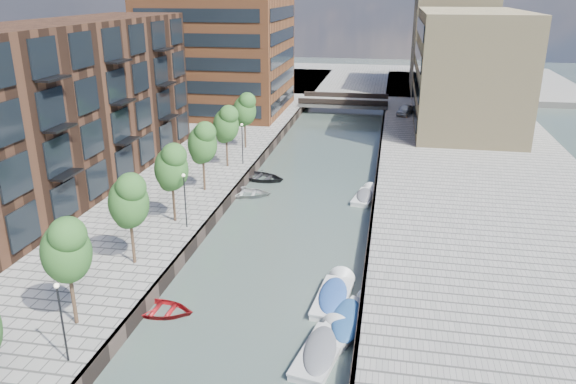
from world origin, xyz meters
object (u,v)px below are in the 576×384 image
(tree_2, at_px, (128,199))
(car, at_px, (405,110))
(sloop_4, at_px, (260,180))
(tree_5, at_px, (226,123))
(tree_1, at_px, (66,248))
(tree_4, at_px, (202,142))
(sloop_3, at_px, (245,196))
(bridge, at_px, (344,102))
(motorboat_1, at_px, (323,348))
(tree_3, at_px, (171,166))
(motorboat_4, at_px, (366,196))
(tree_6, at_px, (244,109))
(motorboat_0, at_px, (351,319))
(sloop_2, at_px, (159,312))
(motorboat_3, at_px, (335,295))

(tree_2, xyz_separation_m, car, (17.43, 48.41, -3.62))
(sloop_4, bearing_deg, car, -13.34)
(tree_5, bearing_deg, tree_1, -90.00)
(tree_4, distance_m, sloop_4, 8.95)
(tree_1, bearing_deg, sloop_3, 82.23)
(tree_1, bearing_deg, bridge, 82.07)
(sloop_4, relative_size, motorboat_1, 0.95)
(tree_3, distance_m, motorboat_1, 18.84)
(motorboat_1, bearing_deg, tree_3, 135.27)
(motorboat_1, bearing_deg, car, 85.20)
(bridge, distance_m, sloop_3, 38.67)
(tree_1, height_order, sloop_4, tree_1)
(motorboat_1, relative_size, motorboat_4, 1.15)
(tree_6, bearing_deg, motorboat_0, -65.43)
(tree_4, bearing_deg, motorboat_4, 13.05)
(tree_1, xyz_separation_m, motorboat_4, (13.79, 24.20, -5.13))
(tree_2, distance_m, sloop_3, 16.89)
(tree_4, xyz_separation_m, sloop_2, (3.17, -17.81, -5.31))
(tree_3, height_order, tree_5, same)
(tree_5, relative_size, motorboat_4, 1.27)
(tree_2, distance_m, motorboat_1, 15.01)
(tree_6, bearing_deg, sloop_2, -84.32)
(sloop_2, bearing_deg, tree_2, 41.03)
(motorboat_0, bearing_deg, sloop_3, 120.64)
(sloop_2, bearing_deg, tree_4, 11.36)
(tree_2, bearing_deg, tree_5, 90.00)
(sloop_3, distance_m, motorboat_1, 23.62)
(bridge, bearing_deg, tree_4, -102.00)
(motorboat_0, bearing_deg, tree_3, 145.10)
(tree_1, bearing_deg, motorboat_1, 5.47)
(tree_3, bearing_deg, motorboat_4, 36.48)
(sloop_3, bearing_deg, motorboat_0, -155.17)
(tree_4, relative_size, tree_5, 1.00)
(sloop_2, xyz_separation_m, sloop_3, (-0.07, 19.54, 0.00))
(tree_6, height_order, car, tree_6)
(motorboat_1, height_order, motorboat_3, motorboat_3)
(motorboat_4, bearing_deg, tree_4, -166.95)
(sloop_4, relative_size, motorboat_4, 1.09)
(tree_2, bearing_deg, motorboat_4, 51.27)
(bridge, height_order, tree_5, tree_5)
(sloop_3, bearing_deg, car, -29.50)
(tree_5, bearing_deg, motorboat_3, -58.85)
(motorboat_4, bearing_deg, tree_2, -128.73)
(tree_3, xyz_separation_m, motorboat_3, (12.90, -7.34, -5.10))
(tree_3, relative_size, sloop_4, 1.17)
(sloop_2, relative_size, sloop_3, 0.87)
(motorboat_3, bearing_deg, tree_6, 114.47)
(car, bearing_deg, sloop_2, -88.60)
(tree_3, distance_m, tree_5, 14.00)
(sloop_4, bearing_deg, tree_5, 92.68)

